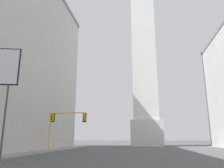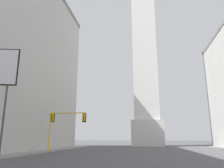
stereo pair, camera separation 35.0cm
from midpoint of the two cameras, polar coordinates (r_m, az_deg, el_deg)
The scene contains 2 objects.
obelisk at distance 66.90m, azimuth 8.27°, elevation 17.21°, with size 7.85×7.85×75.91m.
traffic_light_mid_left at distance 32.54m, azimuth -12.59°, elevation -9.53°, with size 5.53×0.52×5.56m.
Camera 2 is at (-0.57, -1.37, 1.92)m, focal length 35.00 mm.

